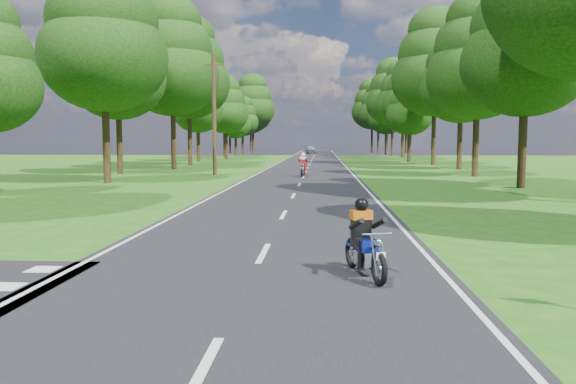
{
  "coord_description": "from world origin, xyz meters",
  "views": [
    {
      "loc": [
        1.19,
        -9.3,
        2.33
      ],
      "look_at": [
        0.38,
        4.0,
        1.1
      ],
      "focal_mm": 35.0,
      "sensor_mm": 36.0,
      "label": 1
    }
  ],
  "objects": [
    {
      "name": "telegraph_pole",
      "position": [
        -6.0,
        28.0,
        4.07
      ],
      "size": [
        1.2,
        0.26,
        8.0
      ],
      "color": "#382616",
      "rests_on": "ground"
    },
    {
      "name": "ground",
      "position": [
        0.0,
        0.0,
        0.0
      ],
      "size": [
        160.0,
        160.0,
        0.0
      ],
      "primitive_type": "plane",
      "color": "#1A5313",
      "rests_on": "ground"
    },
    {
      "name": "main_road",
      "position": [
        0.0,
        50.0,
        0.01
      ],
      "size": [
        7.0,
        140.0,
        0.02
      ],
      "primitive_type": "cube",
      "color": "black",
      "rests_on": "ground"
    },
    {
      "name": "road_markings",
      "position": [
        -0.14,
        48.13,
        0.02
      ],
      "size": [
        7.4,
        140.0,
        0.01
      ],
      "color": "silver",
      "rests_on": "main_road"
    },
    {
      "name": "treeline",
      "position": [
        1.43,
        60.06,
        8.25
      ],
      "size": [
        40.0,
        115.35,
        14.78
      ],
      "color": "black",
      "rests_on": "ground"
    },
    {
      "name": "rider_far_red",
      "position": [
        -0.03,
        26.54,
        0.79
      ],
      "size": [
        0.69,
        1.86,
        1.53
      ],
      "primitive_type": null,
      "rotation": [
        0.0,
        0.0,
        -0.04
      ],
      "color": "#A30C11",
      "rests_on": "main_road"
    },
    {
      "name": "rider_near_blue",
      "position": [
        1.92,
        0.16,
        0.69
      ],
      "size": [
        0.95,
        1.68,
        1.33
      ],
      "primitive_type": null,
      "rotation": [
        0.0,
        0.0,
        0.28
      ],
      "color": "#0D1C95",
      "rests_on": "main_road"
    },
    {
      "name": "distant_car",
      "position": [
        -0.76,
        89.3,
        0.75
      ],
      "size": [
        2.23,
        4.48,
        1.47
      ],
      "primitive_type": "imported",
      "rotation": [
        0.0,
        0.0,
        0.12
      ],
      "color": "#A5A8AC",
      "rests_on": "main_road"
    }
  ]
}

